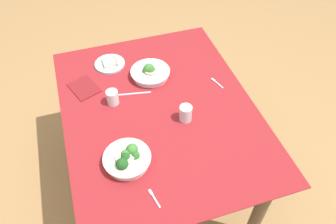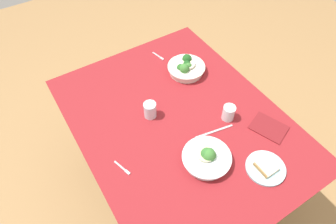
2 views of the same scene
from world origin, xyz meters
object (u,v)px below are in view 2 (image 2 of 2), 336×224
broccoli_bowl_far (186,68)px  fork_by_far_bowl (123,168)px  water_glass_center (150,110)px  table_knife_left (214,131)px  broccoli_bowl_near (207,157)px  water_glass_side (229,113)px  fork_by_near_bowl (159,56)px  bread_side_plate (266,168)px  napkin_folded_upper (269,127)px

broccoli_bowl_far → fork_by_far_bowl: 0.73m
water_glass_center → table_knife_left: (0.27, 0.22, -0.04)m
broccoli_bowl_near → table_knife_left: bearing=130.2°
water_glass_side → fork_by_near_bowl: (-0.62, -0.05, -0.04)m
bread_side_plate → table_knife_left: 0.30m
water_glass_center → napkin_folded_upper: (0.40, 0.48, -0.04)m
water_glass_side → fork_by_near_bowl: water_glass_side is taller
bread_side_plate → water_glass_center: bearing=-152.4°
water_glass_side → napkin_folded_upper: water_glass_side is taller
broccoli_bowl_near → water_glass_side: broccoli_bowl_near is taller
fork_by_near_bowl → water_glass_side: bearing=-7.8°
water_glass_side → fork_by_near_bowl: size_ratio=0.85×
broccoli_bowl_far → fork_by_near_bowl: bearing=-162.4°
broccoli_bowl_near → fork_by_far_bowl: (-0.18, -0.36, -0.03)m
water_glass_center → table_knife_left: bearing=39.8°
broccoli_bowl_near → fork_by_near_bowl: 0.80m
broccoli_bowl_far → fork_by_far_bowl: size_ratio=2.24×
broccoli_bowl_near → bread_side_plate: 0.28m
bread_side_plate → fork_by_near_bowl: bearing=-179.4°
bread_side_plate → napkin_folded_upper: bread_side_plate is taller
fork_by_near_bowl → napkin_folded_upper: (0.79, 0.19, 0.00)m
broccoli_bowl_far → water_glass_center: broccoli_bowl_far is taller
bread_side_plate → water_glass_side: bearing=172.2°
table_knife_left → broccoli_bowl_far: bearing=-95.8°
bread_side_plate → table_knife_left: bearing=-166.5°
fork_by_far_bowl → table_knife_left: (0.06, 0.49, -0.00)m
broccoli_bowl_far → broccoli_bowl_near: size_ratio=0.97×
bread_side_plate → water_glass_side: size_ratio=2.21×
water_glass_center → napkin_folded_upper: size_ratio=0.51×
fork_by_far_bowl → napkin_folded_upper: bearing=58.6°
water_glass_side → fork_by_far_bowl: size_ratio=0.84×
fork_by_far_bowl → water_glass_center: bearing=110.6°
fork_by_near_bowl → bread_side_plate: bearing=-12.2°
fork_by_near_bowl → water_glass_center: bearing=-49.0°
fork_by_far_bowl → napkin_folded_upper: size_ratio=0.58×
broccoli_bowl_near → bread_side_plate: size_ratio=1.25×
bread_side_plate → water_glass_side: water_glass_side is taller
broccoli_bowl_far → water_glass_side: 0.41m
broccoli_bowl_near → water_glass_side: (-0.15, 0.25, 0.01)m
fork_by_far_bowl → broccoli_bowl_far: bearing=104.8°
broccoli_bowl_far → bread_side_plate: 0.74m
water_glass_side → fork_by_far_bowl: 0.61m
bread_side_plate → table_knife_left: (-0.30, -0.07, -0.01)m
broccoli_bowl_near → napkin_folded_upper: bearing=87.6°
broccoli_bowl_far → napkin_folded_upper: size_ratio=1.29×
water_glass_center → fork_by_near_bowl: 0.48m
napkin_folded_upper → broccoli_bowl_near: bearing=-92.4°
broccoli_bowl_near → bread_side_plate: broccoli_bowl_near is taller
bread_side_plate → water_glass_center: (-0.56, -0.29, 0.04)m
bread_side_plate → fork_by_far_bowl: 0.67m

